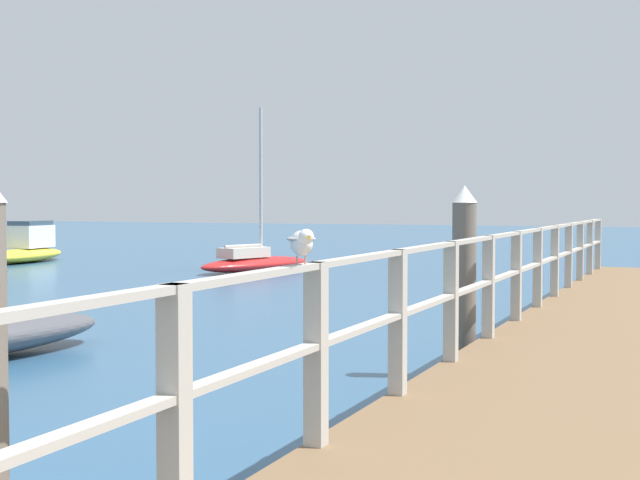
{
  "coord_description": "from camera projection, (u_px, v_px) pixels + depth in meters",
  "views": [
    {
      "loc": [
        0.81,
        0.58,
        2.05
      ],
      "look_at": [
        -3.78,
        11.29,
        1.56
      ],
      "focal_mm": 50.26,
      "sensor_mm": 36.0,
      "label": 1
    }
  ],
  "objects": [
    {
      "name": "pier_deck",
      "position": [
        623.0,
        359.0,
        10.15
      ],
      "size": [
        2.9,
        22.43,
        0.54
      ],
      "primitive_type": "cube",
      "color": "brown",
      "rests_on": "ground_plane"
    },
    {
      "name": "boat_1",
      "position": [
        26.0,
        248.0,
        30.8
      ],
      "size": [
        2.15,
        4.51,
        1.42
      ],
      "rotation": [
        0.0,
        0.0,
        0.18
      ],
      "color": "gold",
      "rests_on": "ground_plane"
    },
    {
      "name": "pier_railing",
      "position": [
        503.0,
        270.0,
        10.65
      ],
      "size": [
        0.12,
        20.95,
        1.14
      ],
      "color": "#B2ADA3",
      "rests_on": "pier_deck"
    },
    {
      "name": "seagull_foreground",
      "position": [
        302.0,
        242.0,
        5.28
      ],
      "size": [
        0.3,
        0.42,
        0.21
      ],
      "rotation": [
        0.0,
        0.0,
        3.72
      ],
      "color": "white",
      "rests_on": "pier_railing"
    },
    {
      "name": "dock_piling_far",
      "position": [
        464.0,
        281.0,
        10.45
      ],
      "size": [
        0.29,
        0.29,
        2.25
      ],
      "color": "#6B6056",
      "rests_on": "ground_plane"
    },
    {
      "name": "boat_0",
      "position": [
        255.0,
        261.0,
        26.5
      ],
      "size": [
        2.49,
        4.43,
        4.87
      ],
      "rotation": [
        0.0,
        0.0,
        -0.3
      ],
      "color": "red",
      "rests_on": "ground_plane"
    }
  ]
}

